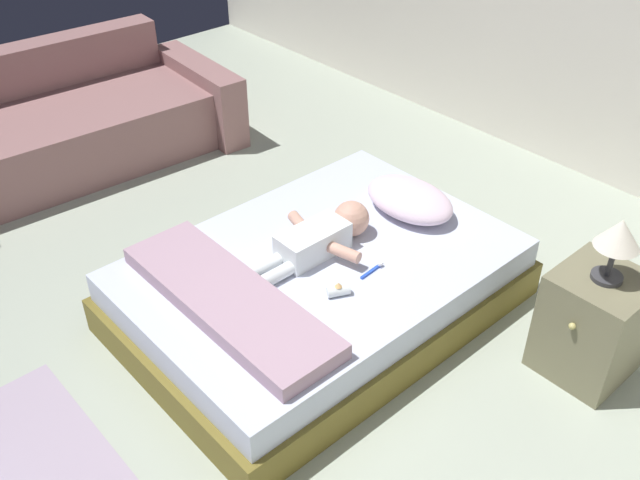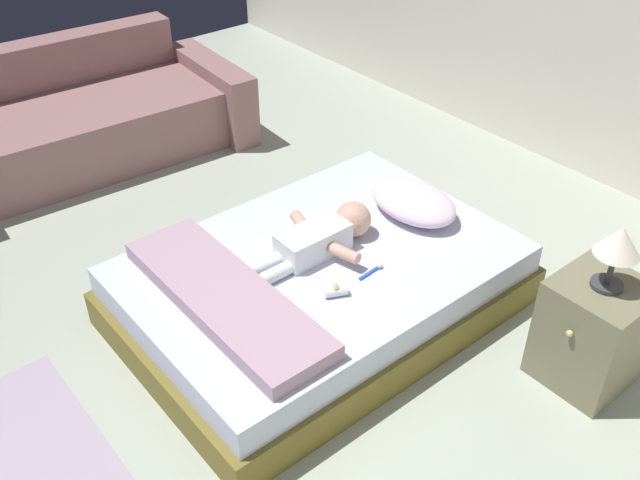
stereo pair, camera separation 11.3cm
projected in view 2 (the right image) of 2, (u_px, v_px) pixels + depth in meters
ground_plane at (217, 416)px, 2.99m from camera, size 8.00×8.00×0.00m
bed at (320, 285)px, 3.44m from camera, size 1.29×1.85×0.33m
pillow at (413, 201)px, 3.60m from camera, size 0.50×0.33×0.15m
baby at (324, 236)px, 3.36m from camera, size 0.48×0.69×0.18m
toothbrush at (372, 272)px, 3.24m from camera, size 0.03×0.14×0.02m
couch at (76, 122)px, 4.69m from camera, size 1.16×2.18×0.70m
nightstand at (592, 332)px, 3.04m from camera, size 0.37×0.40×0.51m
lamp at (619, 244)px, 2.77m from camera, size 0.18×0.18×0.29m
blanket at (226, 297)px, 3.05m from camera, size 1.16×0.35×0.08m
baby_bottle at (336, 291)px, 3.10m from camera, size 0.09×0.11×0.07m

